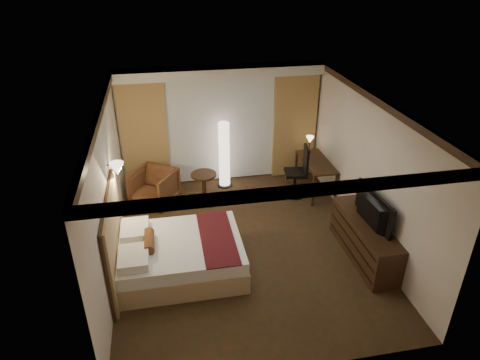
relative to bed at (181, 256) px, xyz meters
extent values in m
cube|color=#322413|center=(1.17, 0.50, -0.30)|extent=(4.50, 5.50, 0.01)
cube|color=white|center=(1.17, 0.50, 2.40)|extent=(4.50, 5.50, 0.01)
cube|color=beige|center=(1.17, 3.25, 1.05)|extent=(4.50, 0.02, 2.70)
cube|color=beige|center=(-1.08, 0.50, 1.05)|extent=(0.02, 5.50, 2.70)
cube|color=beige|center=(3.42, 0.50, 1.05)|extent=(0.02, 5.50, 2.70)
cube|color=white|center=(1.17, 3.00, 2.30)|extent=(4.50, 0.50, 0.20)
cube|color=silver|center=(1.17, 3.17, 0.95)|extent=(2.48, 0.04, 2.45)
cube|color=tan|center=(-0.53, 3.11, 0.95)|extent=(1.00, 0.14, 2.45)
cube|color=tan|center=(2.87, 3.11, 0.95)|extent=(1.00, 0.14, 2.45)
imported|color=#4F2F17|center=(-0.42, 2.33, 0.12)|extent=(1.11, 1.09, 0.84)
imported|color=black|center=(3.14, -0.22, 0.75)|extent=(0.72, 1.19, 0.15)
camera|label=1|loc=(-0.10, -5.80, 4.47)|focal=32.00mm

